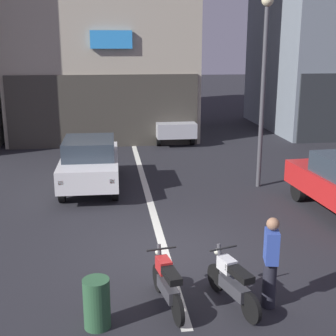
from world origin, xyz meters
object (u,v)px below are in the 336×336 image
at_px(car_white_crossing_near, 90,162).
at_px(trash_bin, 97,303).
at_px(street_lamp, 264,72).
at_px(person_by_motorcycles, 271,262).
at_px(car_silver_down_street, 171,121).
at_px(motorcycle_red_row_leftmost, 167,283).
at_px(motorcycle_white_row_left_mid, 232,282).

height_order(car_white_crossing_near, trash_bin, car_white_crossing_near).
xyz_separation_m(street_lamp, person_by_motorcycles, (-2.10, -6.96, -2.81)).
relative_size(car_silver_down_street, motorcycle_red_row_leftmost, 2.48).
bearing_deg(car_white_crossing_near, person_by_motorcycles, -66.15).
bearing_deg(motorcycle_white_row_left_mid, person_by_motorcycles, -11.51).
height_order(motorcycle_red_row_leftmost, trash_bin, motorcycle_red_row_leftmost).
height_order(street_lamp, trash_bin, street_lamp).
bearing_deg(street_lamp, person_by_motorcycles, -106.80).
relative_size(car_silver_down_street, motorcycle_white_row_left_mid, 2.54).
xyz_separation_m(motorcycle_white_row_left_mid, person_by_motorcycles, (0.63, -0.13, 0.40)).
xyz_separation_m(car_silver_down_street, motorcycle_red_row_leftmost, (-2.12, -14.68, -0.43)).
bearing_deg(street_lamp, car_white_crossing_near, 174.66).
height_order(car_silver_down_street, person_by_motorcycles, person_by_motorcycles).
bearing_deg(motorcycle_white_row_left_mid, street_lamp, 68.20).
distance_m(car_silver_down_street, motorcycle_white_row_left_mid, 14.83).
distance_m(car_white_crossing_near, motorcycle_white_row_left_mid, 7.81).
relative_size(car_white_crossing_near, person_by_motorcycles, 2.47).
xyz_separation_m(car_white_crossing_near, person_by_motorcycles, (3.30, -7.46, -0.03)).
bearing_deg(trash_bin, motorcycle_white_row_left_mid, 8.40).
bearing_deg(motorcycle_red_row_leftmost, person_by_motorcycles, -7.86).
bearing_deg(car_white_crossing_near, trash_bin, -87.67).
relative_size(person_by_motorcycles, trash_bin, 1.96).
bearing_deg(car_silver_down_street, car_white_crossing_near, -116.07).
bearing_deg(motorcycle_white_row_left_mid, car_white_crossing_near, 110.00).
xyz_separation_m(motorcycle_white_row_left_mid, trash_bin, (-2.36, -0.35, -0.03)).
xyz_separation_m(car_silver_down_street, street_lamp, (1.75, -7.96, 2.78)).
bearing_deg(motorcycle_red_row_leftmost, street_lamp, 60.01).
bearing_deg(person_by_motorcycles, street_lamp, 73.20).
distance_m(person_by_motorcycles, trash_bin, 3.02).
distance_m(car_white_crossing_near, motorcycle_red_row_leftmost, 7.39).
relative_size(motorcycle_red_row_leftmost, trash_bin, 1.95).
distance_m(motorcycle_white_row_left_mid, trash_bin, 2.38).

